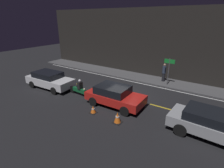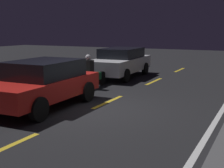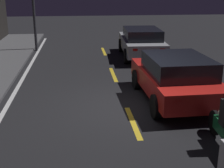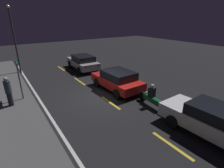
{
  "view_description": "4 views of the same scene",
  "coord_description": "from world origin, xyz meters",
  "px_view_note": "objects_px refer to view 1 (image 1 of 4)",
  "views": [
    {
      "loc": [
        6.48,
        -10.78,
        5.77
      ],
      "look_at": [
        -0.43,
        -0.55,
        1.09
      ],
      "focal_mm": 28.0,
      "sensor_mm": 36.0,
      "label": 1
    },
    {
      "loc": [
        7.78,
        4.57,
        2.35
      ],
      "look_at": [
        -0.39,
        0.45,
        0.73
      ],
      "focal_mm": 50.0,
      "sensor_mm": 36.0,
      "label": 2
    },
    {
      "loc": [
        -8.25,
        1.34,
        3.39
      ],
      "look_at": [
        -0.32,
        0.47,
        0.84
      ],
      "focal_mm": 50.0,
      "sensor_mm": 36.0,
      "label": 3
    },
    {
      "loc": [
        -8.88,
        5.17,
        4.86
      ],
      "look_at": [
        -0.39,
        -0.53,
        0.91
      ],
      "focal_mm": 28.0,
      "sensor_mm": 36.0,
      "label": 4
    }
  ],
  "objects_px": {
    "traffic_cone_near": "(93,109)",
    "traffic_cone_mid": "(117,118)",
    "motorcycle": "(79,89)",
    "shop_sign": "(169,66)",
    "sedan_white": "(50,79)",
    "hatchback_silver": "(212,124)",
    "pedestrian": "(164,72)",
    "taxi_red": "(114,95)"
  },
  "relations": [
    {
      "from": "sedan_white",
      "to": "shop_sign",
      "type": "bearing_deg",
      "value": 33.79
    },
    {
      "from": "pedestrian",
      "to": "traffic_cone_mid",
      "type": "bearing_deg",
      "value": -89.44
    },
    {
      "from": "taxi_red",
      "to": "pedestrian",
      "type": "distance_m",
      "value": 6.65
    },
    {
      "from": "hatchback_silver",
      "to": "pedestrian",
      "type": "height_order",
      "value": "pedestrian"
    },
    {
      "from": "traffic_cone_near",
      "to": "motorcycle",
      "type": "bearing_deg",
      "value": 150.25
    },
    {
      "from": "motorcycle",
      "to": "traffic_cone_mid",
      "type": "xyz_separation_m",
      "value": [
        4.53,
        -1.57,
        -0.22
      ]
    },
    {
      "from": "motorcycle",
      "to": "traffic_cone_mid",
      "type": "height_order",
      "value": "motorcycle"
    },
    {
      "from": "motorcycle",
      "to": "traffic_cone_near",
      "type": "distance_m",
      "value": 3.05
    },
    {
      "from": "taxi_red",
      "to": "traffic_cone_near",
      "type": "distance_m",
      "value": 1.85
    },
    {
      "from": "motorcycle",
      "to": "traffic_cone_near",
      "type": "xyz_separation_m",
      "value": [
        2.64,
        -1.51,
        -0.31
      ]
    },
    {
      "from": "traffic_cone_near",
      "to": "shop_sign",
      "type": "xyz_separation_m",
      "value": [
        2.42,
        7.52,
        1.55
      ]
    },
    {
      "from": "taxi_red",
      "to": "shop_sign",
      "type": "bearing_deg",
      "value": 70.58
    },
    {
      "from": "hatchback_silver",
      "to": "motorcycle",
      "type": "bearing_deg",
      "value": -177.28
    },
    {
      "from": "sedan_white",
      "to": "shop_sign",
      "type": "relative_size",
      "value": 1.87
    },
    {
      "from": "traffic_cone_mid",
      "to": "shop_sign",
      "type": "height_order",
      "value": "shop_sign"
    },
    {
      "from": "sedan_white",
      "to": "motorcycle",
      "type": "distance_m",
      "value": 3.34
    },
    {
      "from": "hatchback_silver",
      "to": "shop_sign",
      "type": "xyz_separation_m",
      "value": [
        -4.11,
        5.99,
        1.03
      ]
    },
    {
      "from": "pedestrian",
      "to": "traffic_cone_near",
      "type": "bearing_deg",
      "value": -102.44
    },
    {
      "from": "pedestrian",
      "to": "sedan_white",
      "type": "bearing_deg",
      "value": -138.27
    },
    {
      "from": "hatchback_silver",
      "to": "traffic_cone_near",
      "type": "height_order",
      "value": "hatchback_silver"
    },
    {
      "from": "traffic_cone_mid",
      "to": "traffic_cone_near",
      "type": "bearing_deg",
      "value": 178.08
    },
    {
      "from": "taxi_red",
      "to": "traffic_cone_near",
      "type": "relative_size",
      "value": 8.16
    },
    {
      "from": "traffic_cone_near",
      "to": "traffic_cone_mid",
      "type": "relative_size",
      "value": 0.74
    },
    {
      "from": "sedan_white",
      "to": "traffic_cone_mid",
      "type": "xyz_separation_m",
      "value": [
        7.86,
        -1.35,
        -0.43
      ]
    },
    {
      "from": "traffic_cone_mid",
      "to": "pedestrian",
      "type": "distance_m",
      "value": 8.31
    },
    {
      "from": "hatchback_silver",
      "to": "traffic_cone_mid",
      "type": "distance_m",
      "value": 4.92
    },
    {
      "from": "hatchback_silver",
      "to": "shop_sign",
      "type": "distance_m",
      "value": 7.34
    },
    {
      "from": "taxi_red",
      "to": "traffic_cone_mid",
      "type": "relative_size",
      "value": 6.03
    },
    {
      "from": "motorcycle",
      "to": "shop_sign",
      "type": "distance_m",
      "value": 7.95
    },
    {
      "from": "motorcycle",
      "to": "traffic_cone_near",
      "type": "bearing_deg",
      "value": -25.78
    },
    {
      "from": "traffic_cone_mid",
      "to": "sedan_white",
      "type": "bearing_deg",
      "value": 170.26
    },
    {
      "from": "motorcycle",
      "to": "taxi_red",
      "type": "bearing_deg",
      "value": 7.5
    },
    {
      "from": "motorcycle",
      "to": "shop_sign",
      "type": "bearing_deg",
      "value": 53.92
    },
    {
      "from": "sedan_white",
      "to": "taxi_red",
      "type": "xyz_separation_m",
      "value": [
        6.49,
        0.42,
        -0.0
      ]
    },
    {
      "from": "motorcycle",
      "to": "shop_sign",
      "type": "xyz_separation_m",
      "value": [
        5.06,
        6.01,
        1.25
      ]
    },
    {
      "from": "shop_sign",
      "to": "pedestrian",
      "type": "bearing_deg",
      "value": 130.6
    },
    {
      "from": "sedan_white",
      "to": "taxi_red",
      "type": "height_order",
      "value": "sedan_white"
    },
    {
      "from": "sedan_white",
      "to": "motorcycle",
      "type": "bearing_deg",
      "value": 0.95
    },
    {
      "from": "traffic_cone_near",
      "to": "shop_sign",
      "type": "distance_m",
      "value": 8.05
    },
    {
      "from": "motorcycle",
      "to": "shop_sign",
      "type": "height_order",
      "value": "shop_sign"
    },
    {
      "from": "traffic_cone_near",
      "to": "traffic_cone_mid",
      "type": "xyz_separation_m",
      "value": [
        1.9,
        -0.06,
        0.09
      ]
    },
    {
      "from": "sedan_white",
      "to": "hatchback_silver",
      "type": "relative_size",
      "value": 1.05
    }
  ]
}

